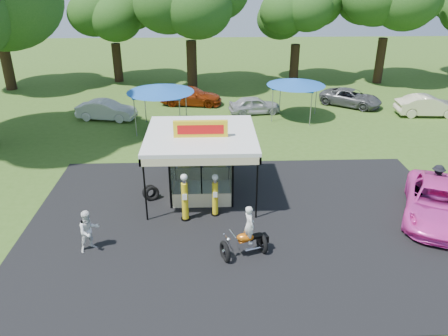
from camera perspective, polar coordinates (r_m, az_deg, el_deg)
The scene contains 21 objects.
ground at distance 18.75m, azimuth 3.26°, elevation -10.49°, with size 120.00×120.00×0.00m, color #37561A.
asphalt_apron at distance 20.40m, azimuth 2.76°, elevation -7.19°, with size 20.00×14.00×0.04m, color black.
gas_station_kiosk at distance 22.15m, azimuth -2.94°, elevation 0.71°, with size 5.40×5.40×4.18m.
gas_pump_left at distance 20.16m, azimuth -5.13°, elevation -3.97°, with size 0.45×0.45×2.39m.
gas_pump_right at distance 20.51m, azimuth -1.16°, elevation -3.68°, with size 0.40×0.40×2.17m.
motorcycle at distance 17.92m, azimuth 3.05°, elevation -8.82°, with size 2.07×1.48×2.35m.
spare_tires at distance 22.47m, azimuth -9.55°, elevation -3.21°, with size 0.99×0.83×0.80m.
kiosk_car at distance 24.69m, azimuth -2.83°, elevation 0.05°, with size 1.13×2.82×0.96m, color gold.
pink_sedan at distance 22.70m, azimuth 26.08°, elevation -4.03°, with size 2.78×6.02×1.67m, color #FD44C4.
spectator_west at distance 19.00m, azimuth -17.23°, elevation -7.84°, with size 0.90×0.70×1.86m, color white.
spectator_east_a at distance 24.77m, azimuth 26.00°, elevation -1.52°, with size 1.13×0.65×1.76m, color black.
bg_car_a at distance 35.09m, azimuth -15.12°, elevation 7.31°, with size 1.58×4.52×1.49m, color beige.
bg_car_b at distance 37.81m, azimuth -4.32°, elevation 9.37°, with size 2.12×5.22×1.51m, color #8C2D0A.
bg_car_c at distance 35.43m, azimuth 4.02°, elevation 8.21°, with size 1.65×4.09×1.40m, color #AAA9AE.
bg_car_d at distance 38.89m, azimuth 16.22°, elevation 8.81°, with size 2.35×5.09×1.41m, color #535355.
bg_car_e at distance 38.33m, azimuth 25.08°, elevation 7.37°, with size 1.70×4.89×1.61m, color beige.
tent_west at distance 31.46m, azimuth -8.32°, elevation 10.23°, with size 4.76×4.76×3.33m.
tent_east at distance 34.21m, azimuth 9.40°, elevation 11.01°, with size 4.45×4.45×3.11m.
oak_far_b at distance 46.13m, azimuth -14.38°, elevation 19.08°, with size 8.85×8.85×10.55m.
oak_far_d at distance 45.69m, azimuth 9.60°, elevation 19.17°, with size 8.61×8.61×10.25m.
oak_far_e at distance 46.89m, azimuth 20.74°, elevation 19.76°, with size 10.32×10.32×12.28m.
Camera 1 is at (-1.62, -15.21, 10.86)m, focal length 35.00 mm.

